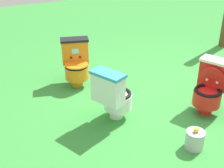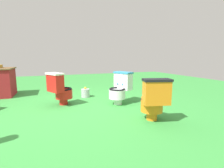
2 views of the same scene
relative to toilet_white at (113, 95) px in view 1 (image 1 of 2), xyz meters
The scene contains 5 objects.
ground 1.23m from the toilet_white, behind, with size 14.00×14.00×0.00m, color green.
toilet_white is the anchor object (origin of this frame).
toilet_orange 1.18m from the toilet_white, 85.84° to the right, with size 0.51×0.58×0.73m.
toilet_red 1.33m from the toilet_white, 164.20° to the left, with size 0.62×0.58×0.73m.
lemon_bucket 1.13m from the toilet_white, 122.96° to the left, with size 0.22×0.22×0.28m.
Camera 1 is at (2.64, 3.10, 2.32)m, focal length 49.29 mm.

